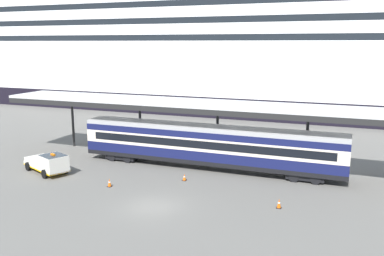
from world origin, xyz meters
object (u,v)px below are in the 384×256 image
service_truck (49,163)px  traffic_cone_mid (109,183)px  train_carriage (208,145)px  traffic_cone_far (279,204)px  cruise_ship (262,34)px  traffic_cone_near (184,177)px

service_truck → traffic_cone_mid: size_ratio=7.94×
train_carriage → service_truck: (-13.16, -6.68, -1.32)m
traffic_cone_mid → service_truck: bearing=170.6°
train_carriage → traffic_cone_far: bearing=-43.0°
traffic_cone_far → cruise_ship: bearing=103.9°
traffic_cone_near → traffic_cone_far: (8.74, -3.27, 0.06)m
cruise_ship → service_truck: (-9.60, -45.69, -12.24)m
train_carriage → traffic_cone_far: train_carriage is taller
traffic_cone_mid → traffic_cone_far: traffic_cone_far is taller
traffic_cone_far → service_truck: bearing=178.0°
cruise_ship → traffic_cone_mid: 48.68m
cruise_ship → traffic_cone_near: (2.79, -43.15, -12.94)m
train_carriage → traffic_cone_near: train_carriage is taller
service_truck → traffic_cone_near: bearing=11.6°
traffic_cone_far → traffic_cone_near: bearing=159.5°
traffic_cone_near → traffic_cone_far: size_ratio=0.84×
service_truck → traffic_cone_near: service_truck is taller
service_truck → train_carriage: bearing=26.9°
cruise_ship → service_truck: cruise_ship is taller
service_truck → traffic_cone_mid: service_truck is taller
traffic_cone_near → traffic_cone_mid: traffic_cone_mid is taller
cruise_ship → train_carriage: (3.56, -39.01, -10.92)m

